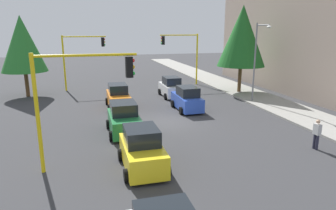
% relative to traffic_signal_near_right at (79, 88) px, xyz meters
% --- Properties ---
extents(ground_plane, '(120.00, 120.00, 0.00)m').
position_rel_traffic_signal_near_right_xyz_m(ground_plane, '(-6.00, 5.67, -3.89)').
color(ground_plane, '#353538').
extents(sidewalk_kerb, '(80.00, 4.00, 0.15)m').
position_rel_traffic_signal_near_right_xyz_m(sidewalk_kerb, '(-11.00, 16.17, -3.82)').
color(sidewalk_kerb, gray).
rests_on(sidewalk_kerb, ground).
extents(apartment_block, '(26.16, 9.30, 14.85)m').
position_rel_traffic_signal_near_right_xyz_m(apartment_block, '(-13.59, 24.17, 3.55)').
color(apartment_block, gray).
rests_on(apartment_block, ground).
extents(traffic_signal_near_right, '(0.36, 4.59, 5.48)m').
position_rel_traffic_signal_near_right_xyz_m(traffic_signal_near_right, '(0.00, 0.00, 0.00)').
color(traffic_signal_near_right, yellow).
rests_on(traffic_signal_near_right, ground).
extents(traffic_signal_far_left, '(0.36, 4.59, 5.96)m').
position_rel_traffic_signal_near_right_xyz_m(traffic_signal_far_left, '(-20.00, 11.41, 0.31)').
color(traffic_signal_far_left, yellow).
rests_on(traffic_signal_far_left, ground).
extents(traffic_signal_far_right, '(0.36, 4.59, 5.86)m').
position_rel_traffic_signal_near_right_xyz_m(traffic_signal_far_right, '(-20.00, -0.06, 0.24)').
color(traffic_signal_far_right, yellow).
rests_on(traffic_signal_far_right, ground).
extents(street_lamp_curbside, '(2.15, 0.28, 7.00)m').
position_rel_traffic_signal_near_right_xyz_m(street_lamp_curbside, '(-9.61, 14.87, 0.46)').
color(street_lamp_curbside, slate).
rests_on(street_lamp_curbside, ground).
extents(tree_roadside_mid, '(4.80, 4.80, 8.80)m').
position_rel_traffic_signal_near_right_xyz_m(tree_roadside_mid, '(-14.00, 15.67, 1.90)').
color(tree_roadside_mid, brown).
rests_on(tree_roadside_mid, ground).
extents(tree_opposite_side, '(4.25, 4.25, 7.78)m').
position_rel_traffic_signal_near_right_xyz_m(tree_opposite_side, '(-18.00, -5.33, 1.22)').
color(tree_opposite_side, brown).
rests_on(tree_opposite_side, ground).
extents(car_orange, '(4.09, 2.01, 1.98)m').
position_rel_traffic_signal_near_right_xyz_m(car_orange, '(-11.22, 2.86, -2.99)').
color(car_orange, orange).
rests_on(car_orange, ground).
extents(car_green, '(3.85, 2.11, 1.98)m').
position_rel_traffic_signal_near_right_xyz_m(car_green, '(-4.54, 2.50, -2.99)').
color(car_green, '#1E7238').
rests_on(car_green, ground).
extents(car_white, '(3.82, 1.94, 1.98)m').
position_rel_traffic_signal_near_right_xyz_m(car_white, '(-14.11, 8.32, -2.99)').
color(car_white, white).
rests_on(car_white, ground).
extents(car_blue, '(3.87, 1.94, 1.98)m').
position_rel_traffic_signal_near_right_xyz_m(car_blue, '(-8.82, 8.18, -2.99)').
color(car_blue, blue).
rests_on(car_blue, ground).
extents(car_yellow, '(3.71, 2.06, 1.98)m').
position_rel_traffic_signal_near_right_xyz_m(car_yellow, '(0.77, 2.69, -2.99)').
color(car_yellow, yellow).
rests_on(car_yellow, ground).
extents(pedestrian_crossing, '(0.40, 0.24, 1.70)m').
position_rel_traffic_signal_near_right_xyz_m(pedestrian_crossing, '(0.98, 12.36, -2.98)').
color(pedestrian_crossing, '#262638').
rests_on(pedestrian_crossing, ground).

